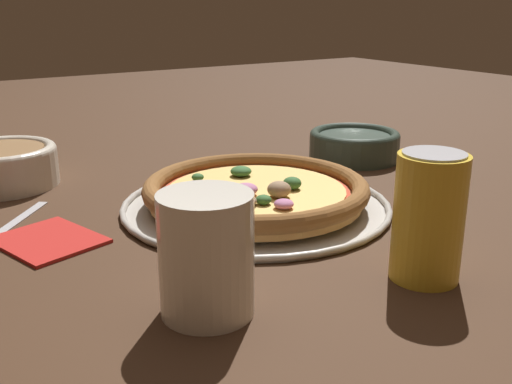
{
  "coord_description": "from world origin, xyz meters",
  "views": [
    {
      "loc": [
        0.61,
        -0.39,
        0.26
      ],
      "look_at": [
        0.0,
        0.0,
        0.02
      ],
      "focal_mm": 42.0,
      "sensor_mm": 36.0,
      "label": 1
    }
  ],
  "objects_px": {
    "pizza": "(256,191)",
    "bowl_far": "(2,164)",
    "drinking_cup": "(206,255)",
    "beverage_can": "(429,217)",
    "bowl_near": "(354,144)",
    "napkin": "(48,239)",
    "fork": "(1,232)",
    "pizza_tray": "(256,205)"
  },
  "relations": [
    {
      "from": "bowl_near",
      "to": "pizza_tray",
      "type": "bearing_deg",
      "value": -66.19
    },
    {
      "from": "pizza",
      "to": "bowl_near",
      "type": "bearing_deg",
      "value": 113.87
    },
    {
      "from": "bowl_near",
      "to": "drinking_cup",
      "type": "distance_m",
      "value": 0.55
    },
    {
      "from": "pizza",
      "to": "beverage_can",
      "type": "relative_size",
      "value": 2.31
    },
    {
      "from": "bowl_near",
      "to": "pizza",
      "type": "bearing_deg",
      "value": -66.13
    },
    {
      "from": "bowl_near",
      "to": "bowl_far",
      "type": "height_order",
      "value": "bowl_far"
    },
    {
      "from": "pizza_tray",
      "to": "bowl_near",
      "type": "xyz_separation_m",
      "value": [
        -0.12,
        0.27,
        0.02
      ]
    },
    {
      "from": "fork",
      "to": "pizza_tray",
      "type": "bearing_deg",
      "value": 113.06
    },
    {
      "from": "pizza_tray",
      "to": "napkin",
      "type": "distance_m",
      "value": 0.25
    },
    {
      "from": "bowl_far",
      "to": "fork",
      "type": "distance_m",
      "value": 0.2
    },
    {
      "from": "bowl_far",
      "to": "fork",
      "type": "relative_size",
      "value": 0.99
    },
    {
      "from": "pizza_tray",
      "to": "beverage_can",
      "type": "bearing_deg",
      "value": 6.27
    },
    {
      "from": "bowl_far",
      "to": "bowl_near",
      "type": "bearing_deg",
      "value": 72.97
    },
    {
      "from": "pizza_tray",
      "to": "bowl_near",
      "type": "bearing_deg",
      "value": 113.81
    },
    {
      "from": "napkin",
      "to": "fork",
      "type": "height_order",
      "value": "napkin"
    },
    {
      "from": "pizza",
      "to": "bowl_far",
      "type": "distance_m",
      "value": 0.38
    },
    {
      "from": "bowl_far",
      "to": "napkin",
      "type": "relative_size",
      "value": 1.16
    },
    {
      "from": "pizza",
      "to": "bowl_near",
      "type": "distance_m",
      "value": 0.3
    },
    {
      "from": "napkin",
      "to": "pizza",
      "type": "bearing_deg",
      "value": 82.7
    },
    {
      "from": "drinking_cup",
      "to": "fork",
      "type": "bearing_deg",
      "value": -158.63
    },
    {
      "from": "bowl_far",
      "to": "drinking_cup",
      "type": "relative_size",
      "value": 1.45
    },
    {
      "from": "pizza_tray",
      "to": "drinking_cup",
      "type": "bearing_deg",
      "value": -41.77
    },
    {
      "from": "bowl_far",
      "to": "drinking_cup",
      "type": "bearing_deg",
      "value": 8.5
    },
    {
      "from": "bowl_far",
      "to": "beverage_can",
      "type": "distance_m",
      "value": 0.6
    },
    {
      "from": "fork",
      "to": "bowl_far",
      "type": "bearing_deg",
      "value": -152.13
    },
    {
      "from": "drinking_cup",
      "to": "pizza_tray",
      "type": "bearing_deg",
      "value": 138.23
    },
    {
      "from": "pizza",
      "to": "bowl_near",
      "type": "relative_size",
      "value": 1.93
    },
    {
      "from": "pizza_tray",
      "to": "bowl_near",
      "type": "relative_size",
      "value": 2.31
    },
    {
      "from": "beverage_can",
      "to": "bowl_far",
      "type": "bearing_deg",
      "value": -152.5
    },
    {
      "from": "napkin",
      "to": "bowl_near",
      "type": "bearing_deg",
      "value": 99.54
    },
    {
      "from": "napkin",
      "to": "beverage_can",
      "type": "xyz_separation_m",
      "value": [
        0.29,
        0.28,
        0.06
      ]
    },
    {
      "from": "pizza_tray",
      "to": "bowl_far",
      "type": "height_order",
      "value": "bowl_far"
    },
    {
      "from": "drinking_cup",
      "to": "napkin",
      "type": "relative_size",
      "value": 0.8
    },
    {
      "from": "beverage_can",
      "to": "drinking_cup",
      "type": "bearing_deg",
      "value": -104.66
    },
    {
      "from": "pizza",
      "to": "beverage_can",
      "type": "height_order",
      "value": "beverage_can"
    },
    {
      "from": "napkin",
      "to": "pizza_tray",
      "type": "bearing_deg",
      "value": 82.8
    },
    {
      "from": "pizza",
      "to": "napkin",
      "type": "xyz_separation_m",
      "value": [
        -0.03,
        -0.25,
        -0.02
      ]
    },
    {
      "from": "pizza",
      "to": "drinking_cup",
      "type": "xyz_separation_m",
      "value": [
        0.2,
        -0.18,
        0.03
      ]
    },
    {
      "from": "pizza",
      "to": "fork",
      "type": "height_order",
      "value": "pizza"
    },
    {
      "from": "napkin",
      "to": "bowl_far",
      "type": "bearing_deg",
      "value": 179.39
    },
    {
      "from": "pizza",
      "to": "fork",
      "type": "relative_size",
      "value": 1.84
    },
    {
      "from": "drinking_cup",
      "to": "beverage_can",
      "type": "bearing_deg",
      "value": 75.34
    }
  ]
}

